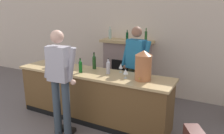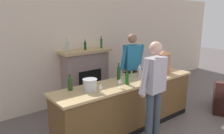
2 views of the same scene
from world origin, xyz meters
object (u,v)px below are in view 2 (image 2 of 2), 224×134
at_px(ice_bucket_steel, 90,85).
at_px(wine_glass_back_row, 139,69).
at_px(wine_bottle_chardonnay_pale, 140,71).
at_px(wine_bottle_merlot_tall, 127,78).
at_px(fireplace_stone, 86,76).
at_px(copper_dispenser, 164,61).
at_px(wine_bottle_riesling_slim, 119,72).
at_px(wine_glass_front_left, 157,70).
at_px(wine_glass_mid_counter, 101,86).
at_px(wine_bottle_cabernet_heavy, 70,83).
at_px(wine_glass_near_bucket, 120,81).
at_px(person_customer, 154,91).
at_px(potted_plant_corner, 165,78).
at_px(person_bartender, 132,68).

xyz_separation_m(ice_bucket_steel, wine_glass_back_row, (1.39, 0.22, 0.02)).
bearing_deg(wine_bottle_chardonnay_pale, ice_bucket_steel, -178.56).
bearing_deg(wine_bottle_merlot_tall, wine_bottle_chardonnay_pale, 18.85).
distance_m(fireplace_stone, ice_bucket_steel, 1.89).
height_order(copper_dispenser, wine_bottle_merlot_tall, copper_dispenser).
height_order(wine_bottle_riesling_slim, wine_glass_front_left, wine_bottle_riesling_slim).
bearing_deg(wine_glass_mid_counter, wine_glass_front_left, 5.75).
relative_size(wine_bottle_merlot_tall, wine_glass_front_left, 1.68).
bearing_deg(wine_bottle_riesling_slim, wine_bottle_cabernet_heavy, 179.33).
bearing_deg(wine_glass_front_left, wine_glass_mid_counter, -174.25).
bearing_deg(wine_bottle_riesling_slim, wine_glass_back_row, 1.86).
distance_m(fireplace_stone, wine_bottle_riesling_slim, 1.48).
xyz_separation_m(fireplace_stone, wine_glass_back_row, (0.49, -1.40, 0.39)).
xyz_separation_m(wine_bottle_chardonnay_pale, wine_glass_near_bucket, (-0.74, -0.25, -0.01)).
xyz_separation_m(fireplace_stone, wine_bottle_chardonnay_pale, (0.33, -1.59, 0.40)).
relative_size(wine_bottle_chardonnay_pale, wine_bottle_merlot_tall, 1.06).
bearing_deg(copper_dispenser, wine_glass_near_bucket, -171.89).
xyz_separation_m(wine_glass_back_row, wine_glass_near_bucket, (-0.91, -0.45, 0.01)).
bearing_deg(person_customer, potted_plant_corner, 34.78).
bearing_deg(person_customer, copper_dispenser, 32.45).
xyz_separation_m(fireplace_stone, wine_glass_mid_counter, (-0.83, -1.85, 0.39)).
distance_m(copper_dispenser, wine_bottle_merlot_tall, 1.21).
bearing_deg(wine_bottle_merlot_tall, wine_bottle_riesling_slim, 75.79).
xyz_separation_m(wine_bottle_riesling_slim, wine_glass_near_bucket, (-0.33, -0.43, -0.02)).
bearing_deg(potted_plant_corner, wine_bottle_merlot_tall, -155.25).
bearing_deg(person_bartender, wine_bottle_merlot_tall, -137.82).
xyz_separation_m(person_bartender, wine_bottle_chardonnay_pale, (-0.32, -0.57, 0.10)).
bearing_deg(wine_glass_mid_counter, wine_glass_near_bucket, 1.01).
bearing_deg(potted_plant_corner, wine_glass_front_left, -147.00).
bearing_deg(person_bartender, wine_glass_near_bucket, -142.11).
bearing_deg(wine_glass_mid_counter, potted_plant_corner, 21.69).
bearing_deg(person_customer, wine_bottle_riesling_slim, 86.64).
distance_m(wine_bottle_merlot_tall, wine_bottle_riesling_slim, 0.36).
distance_m(ice_bucket_steel, wine_glass_mid_counter, 0.24).
bearing_deg(wine_glass_near_bucket, wine_bottle_riesling_slim, 52.54).
relative_size(copper_dispenser, wine_bottle_riesling_slim, 1.53).
distance_m(fireplace_stone, wine_bottle_cabernet_heavy, 1.86).
xyz_separation_m(fireplace_stone, wine_bottle_cabernet_heavy, (-1.16, -1.40, 0.40)).
xyz_separation_m(person_bartender, ice_bucket_steel, (-1.54, -0.60, 0.07)).
relative_size(ice_bucket_steel, wine_bottle_merlot_tall, 0.89).
xyz_separation_m(wine_bottle_chardonnay_pale, wine_bottle_merlot_tall, (-0.50, -0.17, -0.01)).
relative_size(potted_plant_corner, wine_glass_near_bucket, 3.78).
relative_size(person_customer, wine_bottle_merlot_tall, 6.55).
distance_m(person_bartender, wine_bottle_chardonnay_pale, 0.66).
xyz_separation_m(person_customer, wine_glass_back_row, (0.64, 0.98, 0.08)).
relative_size(copper_dispenser, wine_glass_front_left, 3.06).
bearing_deg(wine_glass_back_row, person_bartender, 68.17).
distance_m(potted_plant_corner, wine_bottle_chardonnay_pale, 2.62).
distance_m(copper_dispenser, wine_glass_front_left, 0.33).
bearing_deg(ice_bucket_steel, wine_glass_mid_counter, -75.20).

